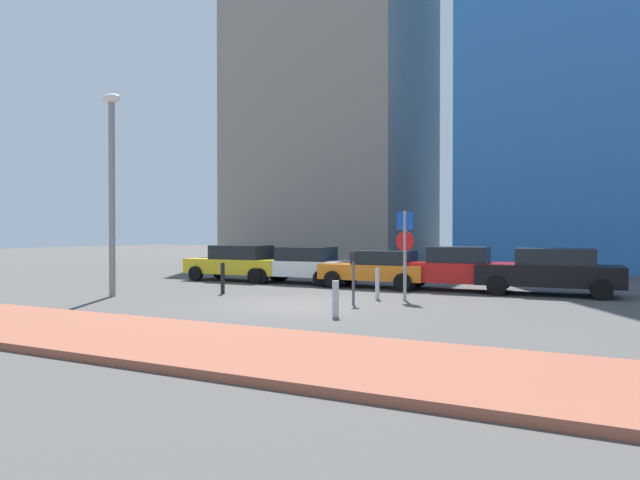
% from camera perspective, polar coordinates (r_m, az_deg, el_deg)
% --- Properties ---
extents(ground_plane, '(120.00, 120.00, 0.00)m').
position_cam_1_polar(ground_plane, '(15.58, -2.75, -6.86)').
color(ground_plane, '#4C4947').
extents(sidewalk_brick, '(40.00, 3.35, 0.14)m').
position_cam_1_polar(sidewalk_brick, '(10.86, -17.82, -9.87)').
color(sidewalk_brick, '#93513D').
rests_on(sidewalk_brick, ground).
extents(parked_car_yellow, '(4.40, 1.92, 1.53)m').
position_cam_1_polar(parked_car_yellow, '(23.43, -8.71, -2.34)').
color(parked_car_yellow, gold).
rests_on(parked_car_yellow, ground).
extents(parked_car_white, '(4.01, 2.10, 1.49)m').
position_cam_1_polar(parked_car_white, '(22.01, -1.90, -2.59)').
color(parked_car_white, white).
rests_on(parked_car_white, ground).
extents(parked_car_orange, '(3.99, 2.02, 1.40)m').
position_cam_1_polar(parked_car_orange, '(20.40, 6.10, -2.96)').
color(parked_car_orange, orange).
rests_on(parked_car_orange, ground).
extents(parked_car_red, '(4.54, 2.06, 1.57)m').
position_cam_1_polar(parked_car_red, '(19.84, 14.18, -2.92)').
color(parked_car_red, red).
rests_on(parked_car_red, ground).
extents(parked_car_black, '(4.57, 2.15, 1.55)m').
position_cam_1_polar(parked_car_black, '(19.46, 23.13, -2.99)').
color(parked_car_black, black).
rests_on(parked_car_black, ground).
extents(parking_sign_post, '(0.59, 0.16, 2.74)m').
position_cam_1_polar(parking_sign_post, '(16.60, 8.98, -0.43)').
color(parking_sign_post, gray).
rests_on(parking_sign_post, ground).
extents(parking_meter, '(0.18, 0.14, 1.53)m').
position_cam_1_polar(parking_meter, '(15.50, 3.56, -3.25)').
color(parking_meter, '#4C4C51').
rests_on(parking_meter, ground).
extents(street_lamp, '(0.70, 0.36, 6.57)m').
position_cam_1_polar(street_lamp, '(18.81, -21.18, 6.29)').
color(street_lamp, gray).
rests_on(street_lamp, ground).
extents(traffic_bollard_near, '(0.16, 0.16, 0.90)m').
position_cam_1_polar(traffic_bollard_near, '(13.26, 1.66, -6.25)').
color(traffic_bollard_near, '#B7B7BC').
rests_on(traffic_bollard_near, ground).
extents(traffic_bollard_mid, '(0.13, 0.13, 0.97)m').
position_cam_1_polar(traffic_bollard_mid, '(16.86, 6.09, -4.62)').
color(traffic_bollard_mid, '#B7B7BC').
rests_on(traffic_bollard_mid, ground).
extents(traffic_bollard_far, '(0.14, 0.14, 1.05)m').
position_cam_1_polar(traffic_bollard_far, '(18.57, -10.27, -4.01)').
color(traffic_bollard_far, black).
rests_on(traffic_bollard_far, ground).
extents(building_under_construction, '(12.67, 13.59, 24.65)m').
position_cam_1_polar(building_under_construction, '(42.86, 1.87, 14.61)').
color(building_under_construction, gray).
rests_on(building_under_construction, ground).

